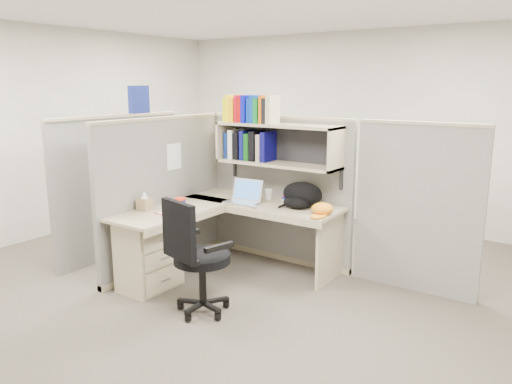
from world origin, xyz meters
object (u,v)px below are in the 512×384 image
Objects in this scene: desk at (180,241)px; backpack at (300,195)px; laptop at (242,192)px; snack_canister at (180,203)px; task_chair at (198,274)px.

backpack reaches higher than desk.
snack_canister is at bearing -131.50° from laptop.
backpack reaches higher than laptop.
desk is at bearing -116.78° from laptop.
task_chair is at bearing -78.49° from laptop.
laptop is 1.25m from task_chair.
snack_canister is (-0.12, 0.15, 0.35)m from desk.
task_chair is at bearing -34.46° from desk.
backpack is (0.85, 0.89, 0.42)m from desk.
backpack reaches higher than snack_canister.
backpack is 1.41m from task_chair.
laptop is at bearing 68.96° from desk.
task_chair is (0.73, -0.57, -0.42)m from snack_canister.
laptop is 0.81× the size of backpack.
desk is 4.98× the size of laptop.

